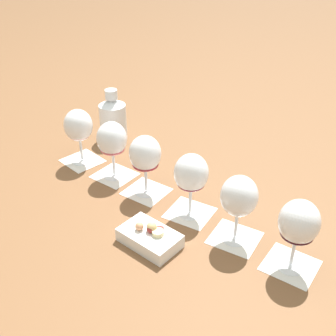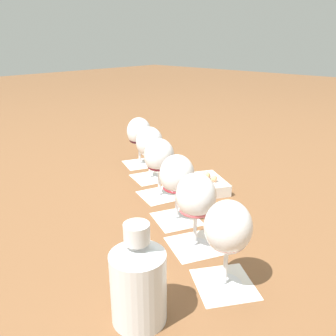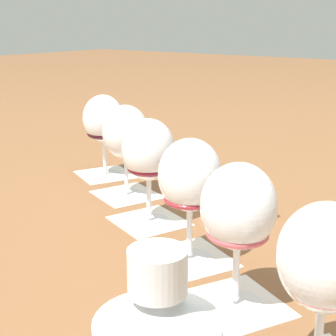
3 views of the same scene
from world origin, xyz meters
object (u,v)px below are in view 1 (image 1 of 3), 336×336
object	(u,v)px
snack_dish	(150,237)
wine_glass_5	(299,225)
wine_glass_1	(112,141)
wine_glass_4	(239,199)
wine_glass_3	(191,176)
ceramic_vase	(113,118)
wine_glass_0	(78,128)
wine_glass_2	(145,156)

from	to	relation	value
snack_dish	wine_glass_5	bearing A→B (deg)	-3.11
wine_glass_1	wine_glass_4	bearing A→B (deg)	-31.23
wine_glass_1	wine_glass_5	bearing A→B (deg)	-30.83
wine_glass_1	wine_glass_4	size ratio (longest dim) A/B	1.00
wine_glass_4	wine_glass_5	distance (m)	0.15
wine_glass_3	wine_glass_5	distance (m)	0.30
ceramic_vase	wine_glass_5	bearing A→B (deg)	-43.23
wine_glass_3	wine_glass_4	bearing A→B (deg)	-33.55
wine_glass_0	snack_dish	distance (m)	0.48
snack_dish	wine_glass_3	bearing A→B (deg)	59.67
wine_glass_2	wine_glass_3	size ratio (longest dim) A/B	1.00
ceramic_vase	snack_dish	xyz separation A→B (m)	(0.25, -0.53, -0.06)
wine_glass_1	wine_glass_2	bearing A→B (deg)	-30.64
wine_glass_1	wine_glass_3	bearing A→B (deg)	-30.05
wine_glass_5	wine_glass_2	bearing A→B (deg)	149.11
wine_glass_3	snack_dish	xyz separation A→B (m)	(-0.08, -0.14, -0.10)
wine_glass_4	wine_glass_0	bearing A→B (deg)	149.60
wine_glass_0	ceramic_vase	xyz separation A→B (m)	(0.06, 0.18, -0.04)
wine_glass_2	wine_glass_4	xyz separation A→B (m)	(0.27, -0.16, -0.00)
wine_glass_0	snack_dish	size ratio (longest dim) A/B	1.03
wine_glass_0	wine_glass_2	xyz separation A→B (m)	(0.25, -0.14, 0.00)
wine_glass_0	wine_glass_1	bearing A→B (deg)	-27.88
wine_glass_0	wine_glass_3	distance (m)	0.45
wine_glass_0	snack_dish	xyz separation A→B (m)	(0.31, -0.36, -0.10)
wine_glass_1	snack_dish	size ratio (longest dim) A/B	1.03
wine_glass_1	wine_glass_3	distance (m)	0.30
wine_glass_3	ceramic_vase	xyz separation A→B (m)	(-0.33, 0.39, -0.04)
wine_glass_2	wine_glass_3	bearing A→B (deg)	-29.56
wine_glass_3	wine_glass_5	world-z (taller)	same
wine_glass_0	wine_glass_5	bearing A→B (deg)	-30.25
wine_glass_1	wine_glass_3	world-z (taller)	same
wine_glass_0	wine_glass_3	size ratio (longest dim) A/B	1.00
ceramic_vase	snack_dish	distance (m)	0.59
wine_glass_3	ceramic_vase	size ratio (longest dim) A/B	0.97
wine_glass_1	wine_glass_4	distance (m)	0.45
ceramic_vase	snack_dish	size ratio (longest dim) A/B	1.07
wine_glass_3	ceramic_vase	bearing A→B (deg)	129.95
wine_glass_3	wine_glass_5	xyz separation A→B (m)	(0.26, -0.16, 0.00)
wine_glass_2	ceramic_vase	world-z (taller)	ceramic_vase
wine_glass_4	ceramic_vase	size ratio (longest dim) A/B	0.97
wine_glass_3	wine_glass_5	bearing A→B (deg)	-31.59
wine_glass_5	snack_dish	bearing A→B (deg)	176.89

